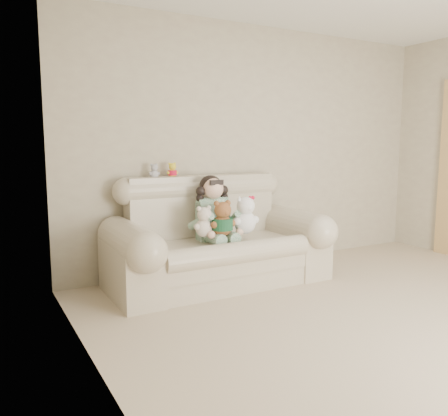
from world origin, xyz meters
TOP-DOWN VIEW (x-y plane):
  - wall_back at (0.00, 2.50)m, footprint 4.50×0.00m
  - wall_left at (-2.25, 0.00)m, footprint 0.00×5.00m
  - sofa at (-0.79, 2.00)m, footprint 2.10×0.95m
  - seated_child at (-0.82, 2.08)m, footprint 0.44×0.51m
  - brown_teddy at (-0.84, 1.84)m, footprint 0.25×0.20m
  - white_cat at (-0.59, 1.85)m, footprint 0.31×0.26m
  - cream_teddy at (-1.00, 1.89)m, footprint 0.24×0.21m
  - yellow_mini_bear at (-1.11, 2.37)m, footprint 0.13×0.10m
  - grey_mini_plush at (-1.29, 2.37)m, footprint 0.11×0.09m

SIDE VIEW (x-z plane):
  - sofa at x=-0.79m, z-range 0.00..1.03m
  - cream_teddy at x=-1.00m, z-range 0.50..0.83m
  - brown_teddy at x=-0.84m, z-range 0.50..0.89m
  - white_cat at x=-0.59m, z-range 0.50..0.93m
  - seated_child at x=-0.82m, z-range 0.42..1.06m
  - grey_mini_plush at x=-1.29m, z-range 1.01..1.18m
  - yellow_mini_bear at x=-1.11m, z-range 1.01..1.19m
  - wall_back at x=0.00m, z-range -0.95..3.55m
  - wall_left at x=-2.25m, z-range -1.20..3.80m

